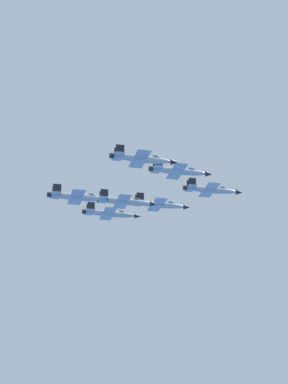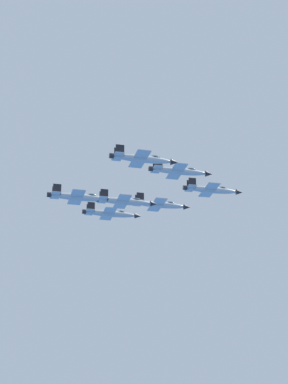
% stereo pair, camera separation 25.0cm
% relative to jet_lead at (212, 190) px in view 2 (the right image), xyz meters
% --- Properties ---
extents(jet_lead, '(17.50, 11.16, 3.73)m').
position_rel_jet_lead_xyz_m(jet_lead, '(0.00, 0.00, 0.00)').
color(jet_lead, '#9EA3A8').
extents(jet_left_wingman, '(17.71, 11.36, 3.79)m').
position_rel_jet_lead_xyz_m(jet_left_wingman, '(-14.97, 7.08, -1.62)').
color(jet_left_wingman, '#9EA3A8').
extents(jet_right_wingman, '(17.47, 11.15, 3.72)m').
position_rel_jet_lead_xyz_m(jet_right_wingman, '(-9.40, -13.63, -0.00)').
color(jet_right_wingman, '#9EA3A8').
extents(jet_left_outer, '(17.97, 11.50, 3.84)m').
position_rel_jet_lead_xyz_m(jet_left_outer, '(-29.94, 14.16, -1.68)').
color(jet_left_outer, '#9EA3A8').
extents(jet_right_outer, '(17.42, 11.18, 3.73)m').
position_rel_jet_lead_xyz_m(jet_right_outer, '(-18.79, -27.26, -2.46)').
color(jet_right_outer, '#9EA3A8').
extents(jet_slot_rear, '(17.26, 11.02, 3.68)m').
position_rel_jet_lead_xyz_m(jet_slot_rear, '(-24.37, -6.55, -5.76)').
color(jet_slot_rear, '#9EA3A8').
extents(jet_trailing, '(18.07, 11.55, 3.86)m').
position_rel_jet_lead_xyz_m(jet_trailing, '(-36.55, -9.83, -5.61)').
color(jet_trailing, '#9EA3A8').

